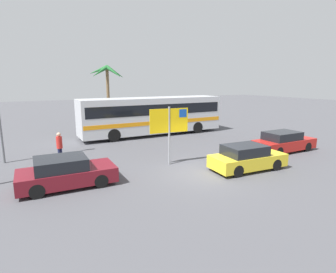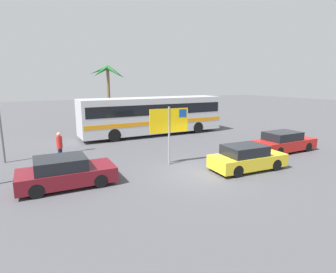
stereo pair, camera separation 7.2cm
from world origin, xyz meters
name	(u,v)px [view 1 (the left image)]	position (x,y,z in m)	size (l,w,h in m)	color
ground	(204,173)	(0.00, 0.00, 0.00)	(120.00, 120.00, 0.00)	#4C4C51
bus_front_coach	(153,114)	(2.00, 10.32, 1.78)	(12.24, 2.60, 3.17)	silver
ferry_sign	(170,123)	(-0.80, 2.10, 2.33)	(2.19, 0.28, 3.20)	gray
car_yellow	(247,158)	(2.28, -0.61, 0.63)	(4.06, 1.89, 1.32)	yellow
car_maroon	(66,172)	(-6.36, 1.39, 0.64)	(4.10, 1.96, 1.32)	maroon
car_red	(284,142)	(7.13, 1.10, 0.64)	(4.33, 1.69, 1.32)	red
pedestrian_crossing_lot	(59,145)	(-6.11, 5.25, 1.03)	(0.32, 0.32, 1.74)	#1E2347
palm_tree_seaside	(107,77)	(0.53, 18.45, 4.93)	(3.90, 3.93, 6.18)	brown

